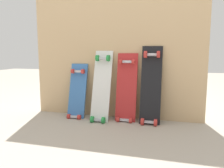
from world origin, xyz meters
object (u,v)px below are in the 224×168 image
Objects in this scene: skateboard_white at (101,89)px; skateboard_black at (151,88)px; skateboard_blue at (77,94)px; skateboard_red at (126,91)px.

skateboard_white is 0.95× the size of skateboard_black.
skateboard_black is at bearing 3.24° from skateboard_white.
skateboard_blue is at bearing 179.79° from skateboard_black.
skateboard_red is at bearing 1.78° from skateboard_blue.
skateboard_black reaches higher than skateboard_blue.
skateboard_black is (0.78, -0.00, 0.10)m from skateboard_blue.
skateboard_blue is 0.79m from skateboard_black.
skateboard_white is 1.03× the size of skateboard_red.
skateboard_white is 0.50m from skateboard_black.
skateboard_white is at bearing -169.24° from skateboard_red.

